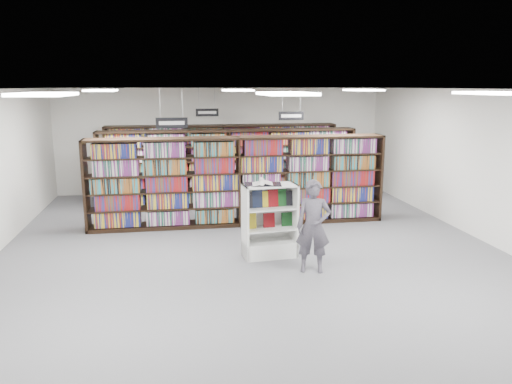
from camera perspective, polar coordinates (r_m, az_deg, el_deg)
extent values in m
plane|color=#5B5B61|center=(10.14, -0.54, -6.71)|extent=(12.00, 12.00, 0.00)
cube|color=silver|center=(9.60, -0.58, 11.68)|extent=(10.00, 12.00, 0.10)
cube|color=white|center=(15.65, -3.94, 5.93)|extent=(10.00, 0.10, 3.20)
cube|color=white|center=(4.13, 12.56, -11.98)|extent=(10.00, 0.10, 3.20)
cube|color=white|center=(11.60, 24.67, 2.71)|extent=(0.10, 12.00, 3.20)
cube|color=black|center=(11.79, -2.04, 1.24)|extent=(7.00, 0.60, 2.10)
cube|color=maroon|center=(11.79, -2.04, 1.24)|extent=(6.88, 0.42, 1.98)
cube|color=black|center=(13.75, -3.11, 2.78)|extent=(7.00, 0.60, 2.10)
cube|color=maroon|center=(13.75, -3.11, 2.78)|extent=(6.88, 0.42, 1.98)
cube|color=black|center=(15.42, -3.81, 3.78)|extent=(7.00, 0.60, 2.10)
cube|color=maroon|center=(15.42, -3.81, 3.78)|extent=(6.88, 0.42, 1.98)
cylinder|color=#B2B2B7|center=(10.50, -10.94, 9.92)|extent=(0.01, 0.01, 0.58)
cylinder|color=#B2B2B7|center=(10.50, -8.42, 10.01)|extent=(0.01, 0.01, 0.58)
cube|color=black|center=(10.52, -9.60, 7.79)|extent=(0.65, 0.02, 0.22)
cube|color=silver|center=(10.50, -9.60, 7.78)|extent=(0.52, 0.00, 0.08)
cylinder|color=#B2B2B7|center=(12.79, 3.07, 10.46)|extent=(0.01, 0.01, 0.58)
cylinder|color=#B2B2B7|center=(12.89, 5.07, 10.45)|extent=(0.01, 0.01, 0.58)
cube|color=black|center=(12.86, 4.05, 8.68)|extent=(0.65, 0.02, 0.22)
cube|color=silver|center=(12.85, 4.06, 8.67)|extent=(0.52, 0.00, 0.08)
cylinder|color=#B2B2B7|center=(14.51, -6.54, 10.59)|extent=(0.01, 0.01, 0.58)
cylinder|color=#B2B2B7|center=(14.54, -4.72, 10.63)|extent=(0.01, 0.01, 0.58)
cube|color=black|center=(14.54, -5.60, 9.04)|extent=(0.65, 0.02, 0.22)
cube|color=silver|center=(14.53, -5.60, 9.03)|extent=(0.52, 0.00, 0.08)
cube|color=white|center=(6.67, -23.04, 10.23)|extent=(0.60, 1.20, 0.04)
cube|color=white|center=(6.65, 3.44, 11.15)|extent=(0.60, 1.20, 0.04)
cube|color=white|center=(7.88, 25.61, 10.15)|extent=(0.60, 1.20, 0.04)
cube|color=white|center=(11.59, -17.29, 11.02)|extent=(0.60, 1.20, 0.04)
cube|color=white|center=(11.58, -2.12, 11.54)|extent=(0.60, 1.20, 0.04)
cube|color=white|center=(12.33, 12.13, 11.32)|extent=(0.60, 1.20, 0.04)
cube|color=white|center=(9.78, 1.56, -6.49)|extent=(1.06, 0.60, 0.31)
cube|color=white|center=(9.49, -1.27, -3.52)|extent=(0.09, 0.51, 1.43)
cube|color=white|center=(9.76, 4.34, -3.12)|extent=(0.09, 0.51, 1.43)
cube|color=white|center=(9.84, 1.18, -2.96)|extent=(1.02, 0.13, 1.43)
cube|color=white|center=(9.45, 1.60, 0.76)|extent=(1.06, 0.60, 0.03)
cube|color=white|center=(9.65, 1.57, -4.20)|extent=(0.98, 0.56, 0.02)
cube|color=white|center=(9.55, 1.58, -1.85)|extent=(0.98, 0.56, 0.02)
cube|color=black|center=(9.46, -0.76, -0.95)|extent=(0.21, 0.09, 0.31)
cube|color=#131B34|center=(9.50, 0.15, -0.90)|extent=(0.21, 0.09, 0.31)
cube|color=gold|center=(9.54, 1.06, -0.84)|extent=(0.21, 0.09, 0.31)
cube|color=maroon|center=(9.58, 1.95, -0.79)|extent=(0.21, 0.09, 0.31)
cube|color=#15451B|center=(9.62, 2.84, -0.74)|extent=(0.21, 0.09, 0.31)
cube|color=black|center=(9.67, 3.72, -0.68)|extent=(0.21, 0.09, 0.31)
cube|color=gold|center=(9.57, -0.64, -3.38)|extent=(0.23, 0.08, 0.29)
cube|color=maroon|center=(9.66, 1.49, -3.23)|extent=(0.23, 0.08, 0.29)
cube|color=#15451B|center=(9.77, 3.58, -3.08)|extent=(0.23, 0.08, 0.29)
cube|color=black|center=(9.44, 0.79, 0.90)|extent=(0.73, 0.49, 0.02)
cube|color=white|center=(9.41, -0.20, 0.93)|extent=(0.35, 0.41, 0.06)
cube|color=white|center=(9.47, 1.77, 0.99)|extent=(0.35, 0.40, 0.08)
cylinder|color=white|center=(9.42, 0.67, 1.21)|extent=(0.15, 0.36, 0.10)
imported|color=#4C4852|center=(8.87, 6.58, -3.94)|extent=(0.69, 0.54, 1.66)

